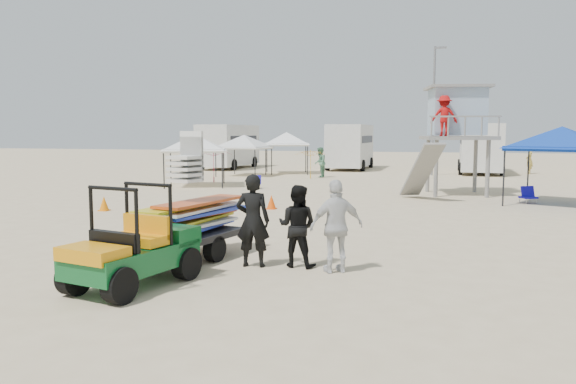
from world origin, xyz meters
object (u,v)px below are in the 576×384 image
(utility_cart, at_px, (130,241))
(surf_trailer, at_px, (190,213))
(canopy_blue, at_px, (562,130))
(man_left, at_px, (253,221))
(lifeguard_tower, at_px, (456,116))

(utility_cart, relative_size, surf_trailer, 0.91)
(surf_trailer, bearing_deg, canopy_blue, 52.37)
(utility_cart, xyz_separation_m, man_left, (1.52, 2.03, 0.11))
(surf_trailer, xyz_separation_m, man_left, (1.52, -0.30, -0.04))
(canopy_blue, bearing_deg, surf_trailer, -127.63)
(utility_cart, relative_size, lifeguard_tower, 0.55)
(man_left, xyz_separation_m, canopy_blue, (7.65, 12.19, 1.83))
(man_left, bearing_deg, utility_cart, 45.31)
(lifeguard_tower, height_order, canopy_blue, lifeguard_tower)
(man_left, bearing_deg, surf_trailer, -19.10)
(surf_trailer, distance_m, man_left, 1.55)
(lifeguard_tower, bearing_deg, man_left, -104.65)
(surf_trailer, distance_m, canopy_blue, 15.11)
(surf_trailer, bearing_deg, lifeguard_tower, 69.71)
(man_left, height_order, lifeguard_tower, lifeguard_tower)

